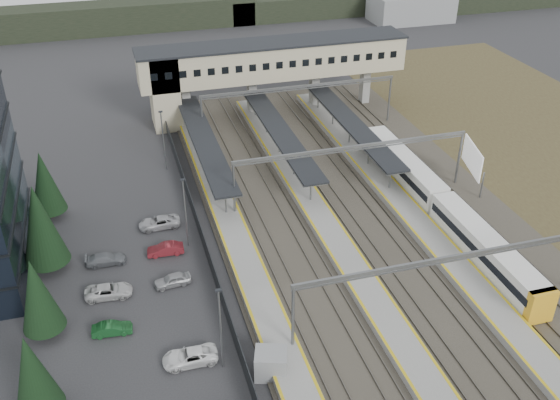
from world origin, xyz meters
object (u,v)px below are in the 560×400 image
object	(u,v)px
relay_cabin_far	(271,364)
footbridge	(256,65)
train	(441,206)
billboard	(472,159)

from	to	relation	value
relay_cabin_far	footbridge	size ratio (longest dim) A/B	0.08
train	billboard	world-z (taller)	billboard
train	billboard	size ratio (longest dim) A/B	5.63
billboard	footbridge	bearing A→B (deg)	123.37
footbridge	billboard	world-z (taller)	footbridge
relay_cabin_far	billboard	size ratio (longest dim) A/B	0.48
relay_cabin_far	billboard	distance (m)	38.82
relay_cabin_far	train	xyz separation A→B (m)	(24.42, 16.93, 0.71)
train	footbridge	bearing A→B (deg)	109.35
train	billboard	bearing A→B (deg)	39.50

